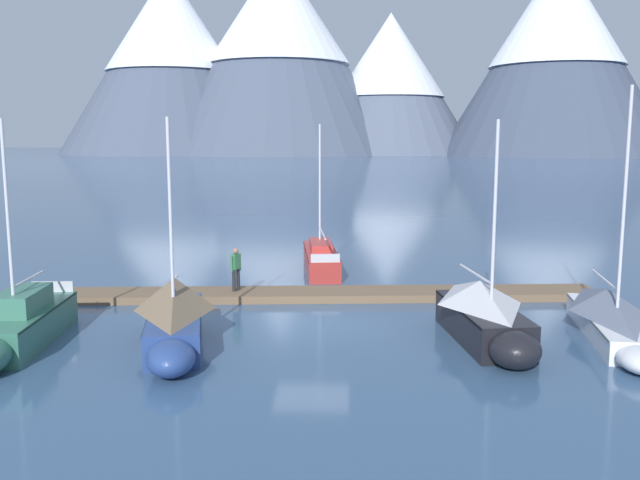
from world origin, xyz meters
The scene contains 12 objects.
ground_plane centered at (0.00, 0.00, 0.00)m, with size 700.00×700.00×0.00m, color #38567A.
mountain_west_summit centered at (-63.82, 226.52, 34.62)m, with size 79.37×79.37×64.73m.
mountain_central_massif centered at (-24.75, 225.43, 37.08)m, with size 87.76×87.76×69.37m.
mountain_shoulder_ridge centered at (14.80, 226.29, 26.36)m, with size 61.75×61.75×49.01m.
mountain_east_summit centered at (67.98, 210.50, 34.24)m, with size 75.06×75.06×64.01m.
dock centered at (0.00, 4.00, 0.15)m, with size 21.96×3.64×0.30m.
sailboat_nearest_berth centered at (-8.57, -2.87, 0.66)m, with size 2.01×6.53×6.78m.
sailboat_second_berth centered at (-3.99, -2.35, 0.93)m, with size 2.80×6.44×6.82m.
sailboat_mid_dock_port centered at (-0.17, 10.03, 0.58)m, with size 2.07×7.27×6.84m.
sailboat_mid_dock_starboard centered at (5.41, -1.53, 0.86)m, with size 2.46×5.96×6.76m.
sailboat_far_berth centered at (9.43, -0.92, 0.69)m, with size 2.21×7.32×7.75m.
person_on_dock centered at (-3.18, 3.85, 1.26)m, with size 0.38×0.53×1.69m.
Camera 1 is at (1.29, -22.01, 6.28)m, focal length 38.29 mm.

